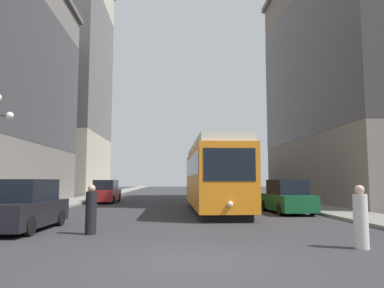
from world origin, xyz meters
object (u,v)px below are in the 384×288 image
(transit_bus, at_px, (226,179))
(parked_car_left_mid, at_px, (24,207))
(pedestrian_crossing_near, at_px, (91,211))
(pedestrian_crossing_far, at_px, (361,219))
(streetcar, at_px, (213,175))
(parked_car_left_near, at_px, (106,192))
(parked_car_right_far, at_px, (287,198))

(transit_bus, bearing_deg, parked_car_left_mid, -117.90)
(pedestrian_crossing_near, relative_size, pedestrian_crossing_far, 0.99)
(streetcar, height_order, parked_car_left_near, streetcar)
(streetcar, relative_size, parked_car_left_mid, 2.76)
(transit_bus, height_order, parked_car_left_near, transit_bus)
(parked_car_left_near, xyz_separation_m, parked_car_right_far, (11.60, -10.26, -0.00))
(parked_car_left_near, distance_m, pedestrian_crossing_far, 23.01)
(streetcar, xyz_separation_m, parked_car_right_far, (3.84, -1.52, -1.26))
(transit_bus, bearing_deg, pedestrian_crossing_near, -111.03)
(parked_car_right_far, height_order, pedestrian_crossing_far, parked_car_right_far)
(parked_car_right_far, relative_size, pedestrian_crossing_far, 2.74)
(parked_car_left_mid, xyz_separation_m, pedestrian_crossing_near, (2.64, -1.14, -0.08))
(parked_car_right_far, bearing_deg, streetcar, -23.63)
(streetcar, xyz_separation_m, pedestrian_crossing_near, (-5.11, -8.86, -1.34))
(streetcar, bearing_deg, parked_car_right_far, -21.39)
(parked_car_right_far, distance_m, pedestrian_crossing_far, 10.41)
(streetcar, height_order, parked_car_left_mid, streetcar)
(streetcar, relative_size, pedestrian_crossing_far, 7.51)
(transit_bus, height_order, parked_car_left_mid, transit_bus)
(streetcar, xyz_separation_m, parked_car_left_mid, (-7.75, -7.72, -1.26))
(parked_car_left_near, relative_size, parked_car_left_mid, 1.10)
(streetcar, distance_m, pedestrian_crossing_far, 12.18)
(parked_car_left_near, bearing_deg, pedestrian_crossing_near, -81.06)
(transit_bus, xyz_separation_m, parked_car_right_far, (1.02, -15.28, -1.10))
(parked_car_left_near, xyz_separation_m, parked_car_left_mid, (0.00, -16.46, -0.00))
(parked_car_right_far, bearing_deg, pedestrian_crossing_far, 80.65)
(transit_bus, relative_size, parked_car_left_mid, 2.60)
(transit_bus, relative_size, parked_car_left_near, 2.37)
(parked_car_left_near, height_order, pedestrian_crossing_far, parked_car_left_near)
(parked_car_left_mid, height_order, pedestrian_crossing_far, parked_car_left_mid)
(streetcar, height_order, transit_bus, streetcar)
(transit_bus, height_order, pedestrian_crossing_far, transit_bus)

